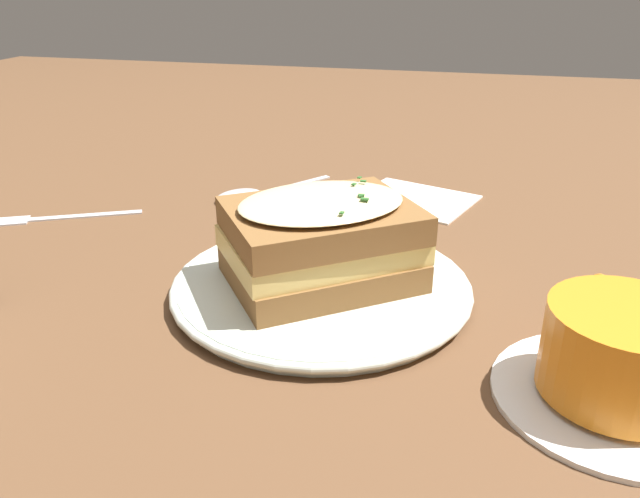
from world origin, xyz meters
TOP-DOWN VIEW (x-y plane):
  - ground_plane at (0.00, 0.00)m, footprint 2.40×2.40m
  - dinner_plate at (-0.02, 0.00)m, footprint 0.24×0.24m
  - sandwich at (-0.02, 0.00)m, footprint 0.17×0.17m
  - teacup_with_saucer at (-0.22, 0.09)m, footprint 0.14×0.15m
  - fork at (0.31, -0.08)m, footprint 0.17×0.10m
  - spoon at (0.12, -0.20)m, footprint 0.11×0.14m
  - napkin at (-0.07, -0.24)m, footprint 0.15×0.13m

SIDE VIEW (x-z plane):
  - ground_plane at x=0.00m, z-range 0.00..0.00m
  - fork at x=0.31m, z-range 0.00..0.00m
  - napkin at x=-0.07m, z-range 0.00..0.00m
  - spoon at x=0.12m, z-range 0.00..0.01m
  - dinner_plate at x=-0.02m, z-range 0.00..0.01m
  - teacup_with_saucer at x=-0.22m, z-range 0.00..0.06m
  - sandwich at x=-0.02m, z-range 0.01..0.08m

